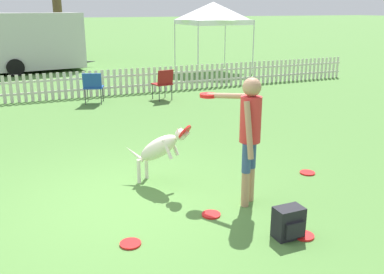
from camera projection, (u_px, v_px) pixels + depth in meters
The scene contains 13 objects.
ground_plane at pixel (124, 205), 5.86m from camera, with size 240.00×240.00×0.00m, color #4C7A38.
handler_person at pixel (248, 126), 5.64m from camera, with size 0.59×1.13×1.75m.
leaping_dog at pixel (160, 148), 6.39m from camera, with size 0.85×1.00×1.00m.
frisbee_near_handler at pixel (304, 236), 5.06m from camera, with size 0.25×0.25×0.02m.
frisbee_near_dog at pixel (307, 173), 6.99m from camera, with size 0.25×0.25×0.02m.
frisbee_midfield at pixel (211, 215), 5.58m from camera, with size 0.25×0.25×0.02m.
frisbee_far_scatter at pixel (130, 244), 4.89m from camera, with size 0.25×0.25×0.02m.
backpack_on_grass at pixel (289, 223), 5.00m from camera, with size 0.34×0.26×0.38m.
picket_fence at pixel (55, 86), 12.52m from camera, with size 21.21×0.04×0.79m.
folding_chair_center at pixel (163, 82), 12.41m from camera, with size 0.56×0.58×0.89m.
folding_chair_green_right at pixel (93, 85), 11.93m from camera, with size 0.66×0.67×0.88m.
canopy_tent_main at pixel (213, 13), 17.45m from camera, with size 2.49×2.49×2.83m.
equipment_trailer at pixel (22, 41), 17.74m from camera, with size 5.54×2.86×2.40m.
Camera 1 is at (-1.27, -5.27, 2.60)m, focal length 40.00 mm.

